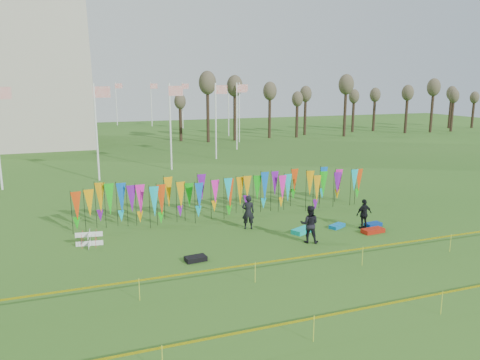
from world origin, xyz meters
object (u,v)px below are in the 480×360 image
object	(u,v)px
kite_bag_blue	(373,224)
person_mid	(309,224)
person_right	(364,214)
box_kite	(89,239)
kite_bag_black	(196,259)
kite_bag_turquoise	(302,231)
person_left	(248,212)
kite_bag_red	(373,231)
kite_bag_teal	(337,226)

from	to	relation	value
kite_bag_blue	person_mid	bearing A→B (deg)	-166.32
person_right	box_kite	bearing A→B (deg)	-12.77
person_mid	kite_bag_black	size ratio (longest dim) A/B	2.02
box_kite	person_right	world-z (taller)	person_right
kite_bag_black	kite_bag_blue	bearing A→B (deg)	8.42
kite_bag_turquoise	person_left	bearing A→B (deg)	146.06
kite_bag_blue	kite_bag_red	xyz separation A→B (m)	(-0.73, -0.99, 0.01)
box_kite	kite_bag_black	bearing A→B (deg)	-39.98
kite_bag_black	kite_bag_teal	size ratio (longest dim) A/B	0.96
person_mid	kite_bag_turquoise	distance (m)	1.77
box_kite	kite_bag_turquoise	size ratio (longest dim) A/B	0.61
box_kite	kite_bag_blue	distance (m)	15.63
kite_bag_blue	kite_bag_teal	distance (m)	2.15
kite_bag_turquoise	kite_bag_blue	bearing A→B (deg)	-4.33
person_mid	kite_bag_black	world-z (taller)	person_mid
kite_bag_blue	kite_bag_red	world-z (taller)	kite_bag_red
kite_bag_turquoise	kite_bag_blue	size ratio (longest dim) A/B	1.29
kite_bag_black	kite_bag_teal	world-z (taller)	kite_bag_black
person_left	kite_bag_turquoise	size ratio (longest dim) A/B	1.56
kite_bag_red	kite_bag_black	world-z (taller)	kite_bag_red
kite_bag_teal	kite_bag_turquoise	bearing A→B (deg)	-176.69
kite_bag_blue	kite_bag_black	size ratio (longest dim) A/B	0.99
kite_bag_teal	person_left	bearing A→B (deg)	161.96
kite_bag_turquoise	kite_bag_teal	distance (m)	2.30
box_kite	person_left	size ratio (longest dim) A/B	0.39
kite_bag_black	kite_bag_red	bearing A→B (deg)	3.53
person_left	kite_bag_blue	xyz separation A→B (m)	(6.93, -2.04, -0.87)
kite_bag_blue	person_left	bearing A→B (deg)	163.61
box_kite	kite_bag_teal	distance (m)	13.48
person_mid	kite_bag_black	bearing A→B (deg)	33.55
person_mid	kite_bag_turquoise	world-z (taller)	person_mid
box_kite	person_right	size ratio (longest dim) A/B	0.44
box_kite	person_right	xyz separation A→B (m)	(14.67, -2.36, 0.48)
person_mid	person_left	bearing A→B (deg)	-26.98
kite_bag_red	kite_bag_teal	bearing A→B (deg)	133.27
person_mid	kite_bag_turquoise	size ratio (longest dim) A/B	1.58
kite_bag_red	kite_bag_teal	xyz separation A→B (m)	(-1.37, 1.46, -0.02)
person_mid	person_right	bearing A→B (deg)	-136.92
person_right	person_mid	bearing A→B (deg)	10.10
kite_bag_turquoise	kite_bag_red	world-z (taller)	kite_bag_turquoise
kite_bag_red	person_right	bearing A→B (deg)	94.80
person_mid	kite_bag_black	xyz separation A→B (m)	(-6.17, -0.45, -0.87)
person_left	kite_bag_red	distance (m)	6.95
kite_bag_blue	kite_bag_red	size ratio (longest dim) A/B	0.77
person_left	kite_bag_turquoise	xyz separation A→B (m)	(2.53, -1.70, -0.85)
person_left	kite_bag_teal	world-z (taller)	person_left
box_kite	kite_bag_turquoise	xyz separation A→B (m)	(11.08, -1.83, -0.25)
box_kite	person_left	world-z (taller)	person_left
person_left	kite_bag_turquoise	bearing A→B (deg)	161.55
kite_bag_turquoise	kite_bag_red	size ratio (longest dim) A/B	0.99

